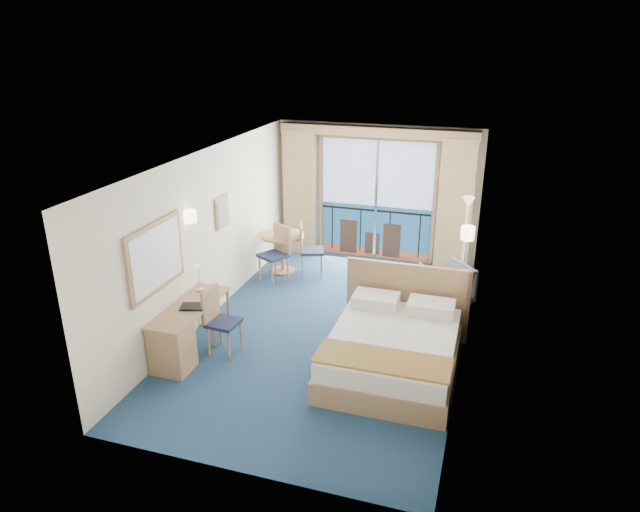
{
  "coord_description": "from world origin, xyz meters",
  "views": [
    {
      "loc": [
        2.2,
        -7.54,
        4.34
      ],
      "look_at": [
        -0.22,
        0.2,
        1.13
      ],
      "focal_mm": 32.0,
      "sensor_mm": 36.0,
      "label": 1
    }
  ],
  "objects_px": {
    "round_table": "(282,243)",
    "table_chair_a": "(307,247)",
    "desk_chair": "(218,317)",
    "floor_lamp": "(467,220)",
    "table_chair_b": "(277,250)",
    "desk": "(176,340)",
    "nightstand": "(450,318)",
    "bed": "(393,348)",
    "armchair": "(446,283)"
  },
  "relations": [
    {
      "from": "bed",
      "to": "table_chair_a",
      "type": "relative_size",
      "value": 2.17
    },
    {
      "from": "desk_chair",
      "to": "table_chair_a",
      "type": "xyz_separation_m",
      "value": [
        0.33,
        3.02,
        0.02
      ]
    },
    {
      "from": "round_table",
      "to": "table_chair_a",
      "type": "xyz_separation_m",
      "value": [
        0.51,
        -0.02,
        -0.0
      ]
    },
    {
      "from": "desk",
      "to": "table_chair_b",
      "type": "xyz_separation_m",
      "value": [
        0.25,
        3.17,
        0.19
      ]
    },
    {
      "from": "nightstand",
      "to": "desk_chair",
      "type": "relative_size",
      "value": 0.53
    },
    {
      "from": "round_table",
      "to": "table_chair_a",
      "type": "relative_size",
      "value": 0.83
    },
    {
      "from": "table_chair_a",
      "to": "round_table",
      "type": "bearing_deg",
      "value": 69.46
    },
    {
      "from": "armchair",
      "to": "table_chair_a",
      "type": "xyz_separation_m",
      "value": [
        -2.62,
        0.4,
        0.23
      ]
    },
    {
      "from": "desk",
      "to": "round_table",
      "type": "relative_size",
      "value": 1.83
    },
    {
      "from": "table_chair_a",
      "to": "nightstand",
      "type": "bearing_deg",
      "value": -136.83
    },
    {
      "from": "desk_chair",
      "to": "bed",
      "type": "bearing_deg",
      "value": -79.29
    },
    {
      "from": "nightstand",
      "to": "desk_chair",
      "type": "bearing_deg",
      "value": -154.24
    },
    {
      "from": "floor_lamp",
      "to": "round_table",
      "type": "height_order",
      "value": "floor_lamp"
    },
    {
      "from": "table_chair_b",
      "to": "desk",
      "type": "bearing_deg",
      "value": -65.31
    },
    {
      "from": "desk",
      "to": "table_chair_b",
      "type": "distance_m",
      "value": 3.18
    },
    {
      "from": "floor_lamp",
      "to": "table_chair_b",
      "type": "relative_size",
      "value": 1.6
    },
    {
      "from": "armchair",
      "to": "table_chair_a",
      "type": "distance_m",
      "value": 2.66
    },
    {
      "from": "bed",
      "to": "round_table",
      "type": "distance_m",
      "value": 3.85
    },
    {
      "from": "nightstand",
      "to": "floor_lamp",
      "type": "distance_m",
      "value": 2.1
    },
    {
      "from": "table_chair_b",
      "to": "floor_lamp",
      "type": "bearing_deg",
      "value": 41.53
    },
    {
      "from": "floor_lamp",
      "to": "table_chair_a",
      "type": "distance_m",
      "value": 2.94
    },
    {
      "from": "desk_chair",
      "to": "floor_lamp",
      "type": "bearing_deg",
      "value": -38.87
    },
    {
      "from": "bed",
      "to": "nightstand",
      "type": "relative_size",
      "value": 4.27
    },
    {
      "from": "nightstand",
      "to": "bed",
      "type": "bearing_deg",
      "value": -117.54
    },
    {
      "from": "nightstand",
      "to": "table_chair_b",
      "type": "relative_size",
      "value": 0.49
    },
    {
      "from": "bed",
      "to": "floor_lamp",
      "type": "bearing_deg",
      "value": 77.61
    },
    {
      "from": "armchair",
      "to": "desk_chair",
      "type": "distance_m",
      "value": 3.95
    },
    {
      "from": "bed",
      "to": "table_chair_a",
      "type": "distance_m",
      "value": 3.5
    },
    {
      "from": "round_table",
      "to": "table_chair_a",
      "type": "distance_m",
      "value": 0.51
    },
    {
      "from": "armchair",
      "to": "round_table",
      "type": "bearing_deg",
      "value": -48.88
    },
    {
      "from": "table_chair_a",
      "to": "bed",
      "type": "bearing_deg",
      "value": -160.44
    },
    {
      "from": "desk",
      "to": "desk_chair",
      "type": "bearing_deg",
      "value": 54.97
    },
    {
      "from": "bed",
      "to": "armchair",
      "type": "height_order",
      "value": "bed"
    },
    {
      "from": "floor_lamp",
      "to": "desk",
      "type": "bearing_deg",
      "value": -132.33
    },
    {
      "from": "armchair",
      "to": "desk",
      "type": "xyz_separation_m",
      "value": [
        -3.33,
        -3.15,
        0.06
      ]
    },
    {
      "from": "table_chair_a",
      "to": "floor_lamp",
      "type": "bearing_deg",
      "value": -101.92
    },
    {
      "from": "round_table",
      "to": "table_chair_a",
      "type": "height_order",
      "value": "table_chair_a"
    },
    {
      "from": "bed",
      "to": "desk_chair",
      "type": "bearing_deg",
      "value": -173.78
    },
    {
      "from": "floor_lamp",
      "to": "desk_chair",
      "type": "height_order",
      "value": "floor_lamp"
    },
    {
      "from": "desk",
      "to": "table_chair_b",
      "type": "bearing_deg",
      "value": 85.51
    },
    {
      "from": "nightstand",
      "to": "round_table",
      "type": "xyz_separation_m",
      "value": [
        -3.32,
        1.53,
        0.32
      ]
    },
    {
      "from": "desk_chair",
      "to": "round_table",
      "type": "relative_size",
      "value": 1.16
    },
    {
      "from": "armchair",
      "to": "table_chair_b",
      "type": "bearing_deg",
      "value": -41.44
    },
    {
      "from": "floor_lamp",
      "to": "table_chair_b",
      "type": "bearing_deg",
      "value": -167.65
    },
    {
      "from": "desk_chair",
      "to": "table_chair_a",
      "type": "height_order",
      "value": "table_chair_a"
    },
    {
      "from": "bed",
      "to": "nightstand",
      "type": "bearing_deg",
      "value": 62.46
    },
    {
      "from": "table_chair_a",
      "to": "desk_chair",
      "type": "bearing_deg",
      "value": 155.22
    },
    {
      "from": "desk",
      "to": "desk_chair",
      "type": "relative_size",
      "value": 1.58
    },
    {
      "from": "desk",
      "to": "desk_chair",
      "type": "distance_m",
      "value": 0.67
    },
    {
      "from": "nightstand",
      "to": "desk_chair",
      "type": "distance_m",
      "value": 3.49
    }
  ]
}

